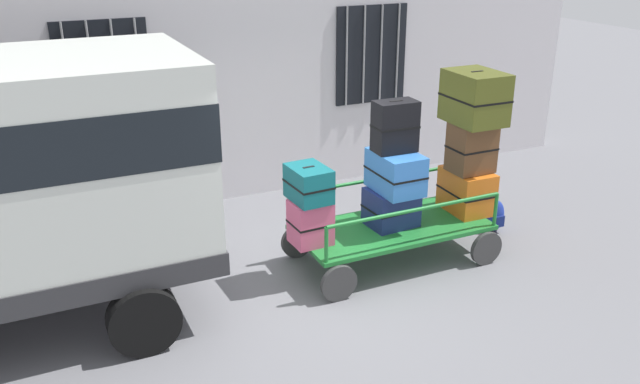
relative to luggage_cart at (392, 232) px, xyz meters
The scene contains 13 objects.
ground_plane 1.08m from the luggage_cart, behind, with size 40.00×40.00×0.00m, color slate.
building_wall 3.74m from the luggage_cart, 108.88° to the left, with size 12.00×0.38×5.00m.
luggage_cart is the anchor object (origin of this frame).
cart_railing 0.44m from the luggage_cart, ahead, with size 2.30×1.08×0.43m.
suitcase_left_bottom 1.14m from the luggage_cart, behind, with size 0.46×0.41×0.52m.
suitcase_left_middle 1.35m from the luggage_cart, behind, with size 0.43×0.56×0.40m.
suitcase_midleft_bottom 0.32m from the luggage_cart, 90.00° to the left, with size 0.61×0.51×0.47m.
suitcase_midleft_middle 0.79m from the luggage_cart, 90.00° to the right, with size 0.48×0.70×0.48m.
suitcase_midleft_top 1.33m from the luggage_cart, 90.00° to the left, with size 0.51×0.32×0.60m.
suitcase_center_bottom 1.14m from the luggage_cart, ahead, with size 0.50×0.67×0.54m.
suitcase_center_middle 1.43m from the luggage_cart, ahead, with size 0.52×0.42×0.62m.
suitcase_center_top 1.90m from the luggage_cart, ahead, with size 0.57×0.74×0.63m.
backpack 1.73m from the luggage_cart, ahead, with size 0.27×0.22×0.44m.
Camera 1 is at (-2.88, -6.28, 3.86)m, focal length 37.25 mm.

